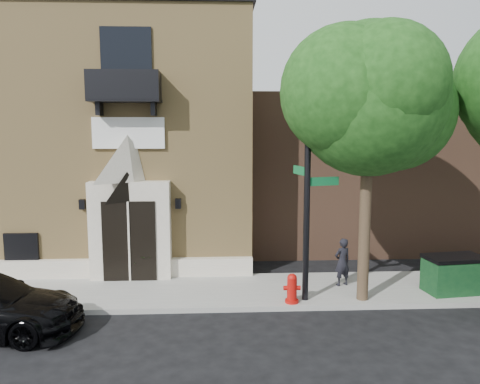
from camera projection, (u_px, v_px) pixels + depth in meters
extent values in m
plane|color=black|center=(151.00, 314.00, 12.79)|extent=(120.00, 120.00, 0.00)
cube|color=gray|center=(191.00, 292.00, 14.31)|extent=(42.00, 3.00, 0.15)
cube|color=tan|center=(104.00, 141.00, 19.96)|extent=(12.00, 10.00, 9.00)
cube|color=black|center=(99.00, 29.00, 19.34)|extent=(12.20, 10.20, 0.30)
cube|color=beige|center=(71.00, 269.00, 15.43)|extent=(12.00, 0.30, 0.60)
cube|color=beige|center=(130.00, 230.00, 15.23)|extent=(2.60, 0.55, 3.20)
pyramid|color=beige|center=(128.00, 158.00, 14.91)|extent=(2.60, 0.55, 1.50)
cube|color=black|center=(129.00, 241.00, 14.98)|extent=(1.70, 0.06, 2.60)
cube|color=beige|center=(129.00, 242.00, 14.94)|extent=(0.06, 0.04, 2.60)
cube|color=white|center=(129.00, 133.00, 14.99)|extent=(2.30, 0.10, 1.00)
cube|color=black|center=(125.00, 101.00, 14.47)|extent=(2.20, 0.90, 0.10)
cube|color=black|center=(122.00, 84.00, 13.99)|extent=(2.20, 0.06, 0.90)
cube|color=black|center=(90.00, 86.00, 14.36)|extent=(0.06, 0.90, 0.90)
cube|color=black|center=(159.00, 86.00, 14.47)|extent=(0.06, 0.90, 0.90)
cube|color=black|center=(126.00, 63.00, 14.73)|extent=(1.60, 0.08, 2.20)
cube|color=black|center=(21.00, 248.00, 15.33)|extent=(1.10, 0.10, 1.00)
cube|color=#FB471B|center=(22.00, 248.00, 15.36)|extent=(0.85, 0.06, 0.75)
cube|color=black|center=(82.00, 204.00, 15.17)|extent=(0.18, 0.18, 0.32)
cube|color=black|center=(178.00, 204.00, 15.32)|extent=(0.18, 0.18, 0.32)
cube|color=brown|center=(434.00, 168.00, 21.86)|extent=(18.00, 8.00, 6.40)
cylinder|color=#38281C|center=(365.00, 228.00, 13.23)|extent=(0.32, 0.32, 4.20)
sphere|color=#153B10|center=(369.00, 100.00, 12.75)|extent=(4.20, 4.20, 4.20)
sphere|color=#153B10|center=(393.00, 111.00, 13.13)|extent=(3.36, 3.36, 3.36)
sphere|color=#153B10|center=(346.00, 92.00, 12.49)|extent=(3.57, 3.57, 3.57)
sphere|color=#153B10|center=(386.00, 82.00, 12.01)|extent=(3.15, 3.15, 3.15)
cylinder|color=black|center=(307.00, 186.00, 13.03)|extent=(0.18, 0.18, 6.61)
cube|color=#0F6231|center=(323.00, 181.00, 13.15)|extent=(0.92, 0.25, 0.24)
cube|color=#0F6231|center=(300.00, 171.00, 13.45)|extent=(0.25, 0.92, 0.24)
cylinder|color=#A80E0A|center=(292.00, 301.00, 13.23)|extent=(0.38, 0.38, 0.09)
cylinder|color=#A80E0A|center=(292.00, 290.00, 13.19)|extent=(0.28, 0.28, 0.59)
sphere|color=#A80E0A|center=(292.00, 278.00, 13.15)|extent=(0.28, 0.28, 0.28)
cylinder|color=#A80E0A|center=(292.00, 288.00, 13.18)|extent=(0.48, 0.13, 0.13)
cube|color=#0D3319|center=(454.00, 276.00, 14.02)|extent=(1.76, 1.12, 1.01)
cube|color=black|center=(455.00, 258.00, 13.95)|extent=(1.81, 1.17, 0.11)
imported|color=#496D33|center=(144.00, 266.00, 15.35)|extent=(0.73, 0.64, 0.80)
imported|color=black|center=(342.00, 262.00, 14.60)|extent=(0.64, 0.53, 1.51)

